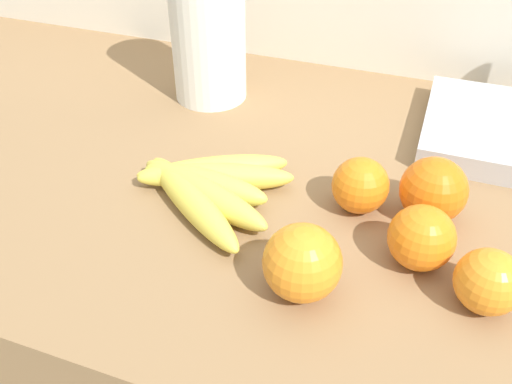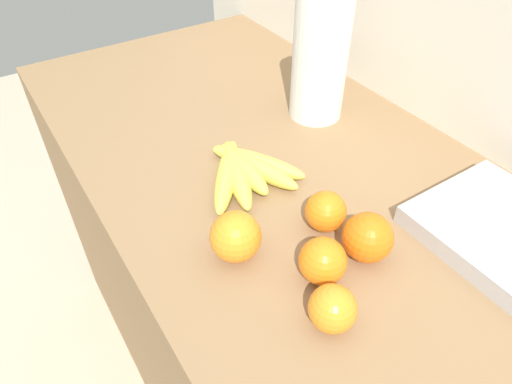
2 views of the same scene
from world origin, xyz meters
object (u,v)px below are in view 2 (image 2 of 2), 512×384
object	(u,v)px
orange_right	(368,237)
orange_back_left	(333,309)
banana_bunch	(243,169)
paper_towel_roll	(320,59)
orange_back_right	(323,261)
orange_center	(326,211)
orange_far_right	(237,238)

from	to	relation	value
orange_right	orange_back_left	bearing A→B (deg)	-62.21
banana_bunch	orange_back_left	world-z (taller)	orange_back_left
orange_right	paper_towel_roll	distance (m)	0.44
orange_back_left	paper_towel_roll	distance (m)	0.57
banana_bunch	orange_right	size ratio (longest dim) A/B	2.68
orange_right	orange_back_left	distance (m)	0.14
orange_back_left	orange_back_right	bearing A→B (deg)	150.31
banana_bunch	orange_center	world-z (taller)	orange_center
orange_center	orange_right	bearing A→B (deg)	9.17
orange_center	paper_towel_roll	world-z (taller)	paper_towel_roll
orange_far_right	orange_right	bearing A→B (deg)	57.60
orange_back_right	orange_right	bearing A→B (deg)	87.69
orange_right	paper_towel_roll	world-z (taller)	paper_towel_roll
orange_far_right	orange_back_right	size ratio (longest dim) A/B	1.12
orange_back_left	paper_towel_roll	bearing A→B (deg)	143.67
banana_bunch	paper_towel_roll	bearing A→B (deg)	112.33
orange_back_right	orange_back_left	size ratio (longest dim) A/B	1.08
banana_bunch	paper_towel_roll	xyz separation A→B (m)	(-0.11, 0.26, 0.12)
orange_right	orange_back_right	world-z (taller)	orange_right
orange_far_right	paper_towel_roll	bearing A→B (deg)	125.94
banana_bunch	orange_far_right	distance (m)	0.20
orange_right	orange_back_right	size ratio (longest dim) A/B	1.10
orange_right	banana_bunch	bearing A→B (deg)	-167.76
orange_far_right	orange_right	xyz separation A→B (m)	(0.11, 0.17, -0.00)
orange_far_right	orange_back_left	world-z (taller)	orange_far_right
orange_center	orange_back_left	bearing A→B (deg)	-36.77
paper_towel_roll	orange_right	bearing A→B (deg)	-27.95
paper_towel_roll	orange_back_left	bearing A→B (deg)	-36.33
orange_far_right	paper_towel_roll	world-z (taller)	paper_towel_roll
orange_back_right	paper_towel_roll	distance (m)	0.49
orange_center	paper_towel_roll	xyz separation A→B (m)	(-0.30, 0.22, 0.10)
orange_right	orange_back_left	world-z (taller)	orange_right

